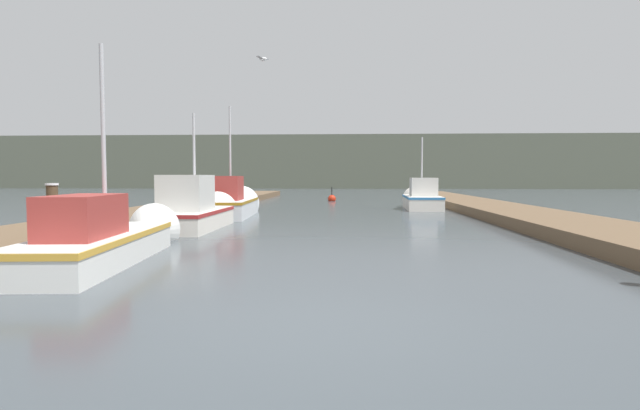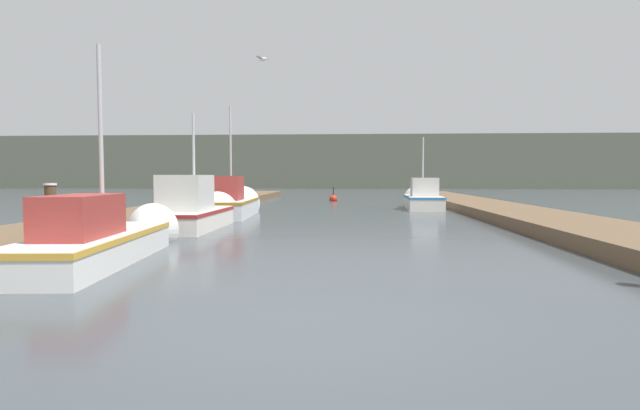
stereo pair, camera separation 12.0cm
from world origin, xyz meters
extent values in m
plane|color=#3D4449|center=(0.00, 0.00, 0.00)|extent=(200.00, 200.00, 0.00)
cube|color=brown|center=(-6.61, 16.00, 0.18)|extent=(2.88, 40.00, 0.36)
cube|color=brown|center=(6.61, 16.00, 0.18)|extent=(2.88, 40.00, 0.36)
cube|color=#565B4C|center=(0.00, 65.67, 3.41)|extent=(120.00, 16.00, 6.83)
cube|color=silver|center=(-4.04, 3.66, 0.27)|extent=(1.73, 4.68, 0.55)
cube|color=gold|center=(-4.04, 3.66, 0.49)|extent=(1.76, 4.71, 0.10)
cone|color=silver|center=(-4.29, 6.46, 0.27)|extent=(1.35, 1.16, 1.26)
cube|color=#99332D|center=(-3.99, 3.09, 0.90)|extent=(1.03, 1.83, 0.70)
cylinder|color=#B2B2B7|center=(-4.07, 4.00, 2.25)|extent=(0.08, 0.08, 3.41)
cube|color=silver|center=(-4.20, 9.53, 0.29)|extent=(1.57, 3.99, 0.58)
cube|color=maroon|center=(-4.20, 9.53, 0.52)|extent=(1.60, 4.02, 0.10)
cone|color=silver|center=(-4.21, 12.00, 0.29)|extent=(1.48, 0.96, 1.48)
cube|color=silver|center=(-4.20, 9.03, 1.09)|extent=(1.24, 1.58, 1.02)
cylinder|color=#B2B2B7|center=(-4.20, 9.83, 2.01)|extent=(0.08, 0.08, 2.86)
cube|color=silver|center=(-4.19, 14.15, 0.34)|extent=(1.92, 4.61, 0.67)
cube|color=#9F731C|center=(-4.19, 14.15, 0.61)|extent=(1.96, 4.64, 0.10)
cone|color=silver|center=(-4.34, 16.84, 0.34)|extent=(1.63, 0.96, 1.59)
cube|color=#99332D|center=(-4.16, 13.58, 1.12)|extent=(1.17, 1.55, 0.90)
cylinder|color=#B2B2B7|center=(-4.21, 14.48, 2.49)|extent=(0.08, 0.08, 3.63)
cube|color=silver|center=(3.95, 19.04, 0.32)|extent=(1.69, 3.97, 0.64)
cube|color=#2F76B7|center=(3.95, 19.04, 0.58)|extent=(1.73, 4.00, 0.10)
cone|color=silver|center=(4.04, 21.42, 0.32)|extent=(1.50, 0.91, 1.47)
cube|color=silver|center=(3.94, 18.55, 1.07)|extent=(1.24, 1.29, 0.85)
cylinder|color=#B2B2B7|center=(3.96, 19.33, 2.04)|extent=(0.08, 0.08, 2.80)
cylinder|color=#473523|center=(-5.35, 12.73, 0.53)|extent=(0.32, 0.32, 1.06)
cylinder|color=silver|center=(-5.35, 12.73, 1.08)|extent=(0.36, 0.36, 0.04)
cylinder|color=#473523|center=(-5.40, 4.55, 0.69)|extent=(0.21, 0.21, 1.39)
cylinder|color=silver|center=(-5.40, 4.55, 1.41)|extent=(0.24, 0.24, 0.04)
sphere|color=red|center=(-0.59, 26.56, 0.14)|extent=(0.50, 0.50, 0.50)
cylinder|color=black|center=(-0.59, 26.56, 0.64)|extent=(0.06, 0.06, 0.50)
ellipsoid|color=white|center=(-2.35, 11.31, 5.35)|extent=(0.31, 0.26, 0.12)
cube|color=gray|center=(-2.28, 11.43, 5.37)|extent=(0.24, 0.30, 0.07)
cube|color=gray|center=(-2.41, 11.19, 5.37)|extent=(0.24, 0.30, 0.07)
camera|label=1|loc=(0.39, -4.93, 1.56)|focal=28.00mm
camera|label=2|loc=(0.51, -4.92, 1.56)|focal=28.00mm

